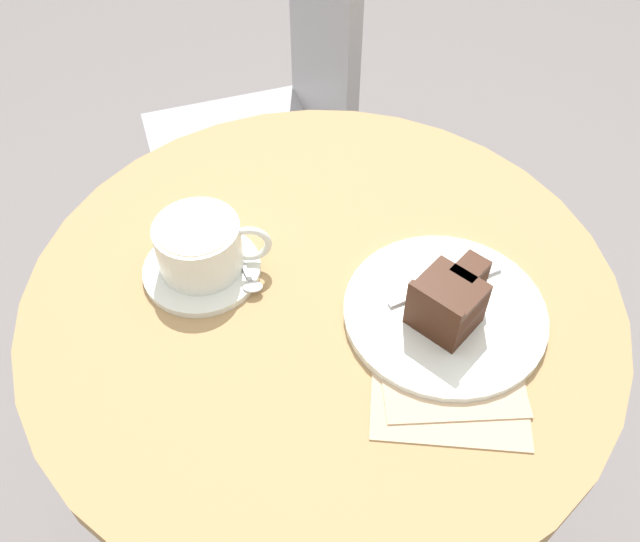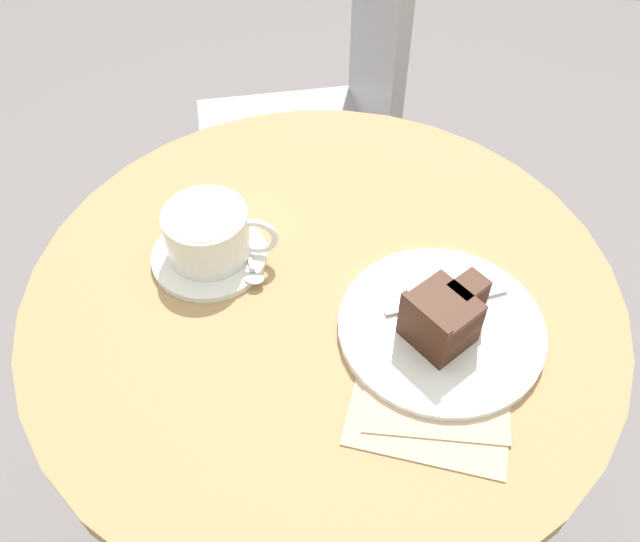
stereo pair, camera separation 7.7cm
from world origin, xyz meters
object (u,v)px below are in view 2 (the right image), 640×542
Objects in this scene: cake_slice at (444,317)px; saucer at (210,256)px; fork at (460,296)px; cake_plate at (441,328)px; napkin at (434,384)px; cafe_chair at (332,102)px; teaspoon at (250,260)px; coffee_cup at (209,232)px.

saucer is at bearing 161.17° from cake_slice.
cake_plate is at bearing -139.15° from fork.
cake_slice is at bearing 83.82° from napkin.
cake_plate is (0.28, -0.08, 0.00)m from saucer.
cake_plate is 0.05m from fork.
fork is 0.15× the size of cafe_chair.
saucer is 1.37× the size of teaspoon.
teaspoon reaches higher than napkin.
cake_slice reaches higher than cake_plate.
cake_slice reaches higher than coffee_cup.
fork reaches higher than saucer.
cake_slice reaches higher than fork.
cafe_chair is (0.05, 0.63, -0.21)m from teaspoon.
fork reaches higher than napkin.
cafe_chair is at bearing 155.30° from teaspoon.
cafe_chair reaches higher than cake_slice.
cake_plate is 0.76m from cafe_chair.
napkin is at bearing -96.77° from cake_plate.
saucer is 0.29m from cake_plate.
saucer is at bearing 150.24° from fork.
fork is 0.73m from cafe_chair.
saucer is 0.61× the size of cake_plate.
fork is 0.12m from napkin.
cake_slice is at bearing -19.87° from coffee_cup.
cake_plate is at bearing 51.48° from teaspoon.
teaspoon is at bearing 158.82° from cake_slice.
napkin is (-0.01, -0.06, -0.04)m from cake_slice.
napkin is 0.82m from cafe_chair.
teaspoon is 0.45× the size of cake_plate.
teaspoon is 0.27m from napkin.
teaspoon is 0.67m from cafe_chair.
cake_slice is 0.69× the size of fork.
cake_slice is at bearing -18.83° from saucer.
fork is 0.75× the size of napkin.
fork is (0.30, -0.05, -0.03)m from coffee_cup.
napkin is (0.22, -0.15, -0.01)m from teaspoon.
saucer is at bearing 150.33° from napkin.
napkin is at bearing -2.46° from cafe_chair.
coffee_cup is at bearing 149.33° from napkin.
coffee_cup is 0.97× the size of fork.
coffee_cup reaches higher than saucer.
saucer is 0.66m from cafe_chair.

